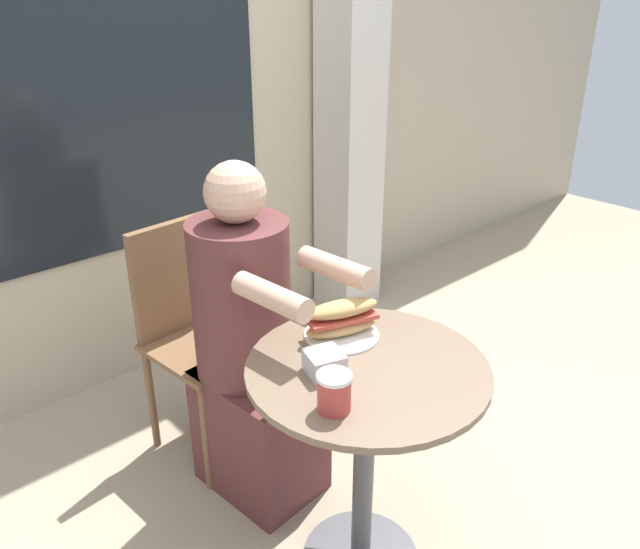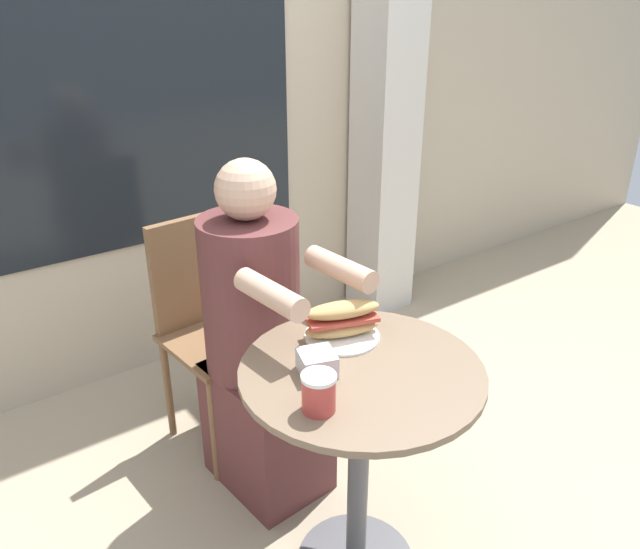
# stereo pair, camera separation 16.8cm
# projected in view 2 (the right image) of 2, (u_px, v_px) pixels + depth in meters

# --- Properties ---
(storefront_wall) EXTENTS (8.00, 0.09, 2.80)m
(storefront_wall) POSITION_uv_depth(u_px,v_px,m) (125.00, 47.00, 2.42)
(storefront_wall) COLOR #B7A88E
(storefront_wall) RESTS_ON ground_plane
(lattice_pillar) EXTENTS (0.26, 0.26, 2.40)m
(lattice_pillar) POSITION_uv_depth(u_px,v_px,m) (388.00, 81.00, 3.01)
(lattice_pillar) COLOR beige
(lattice_pillar) RESTS_ON ground_plane
(cafe_table) EXTENTS (0.65, 0.65, 0.71)m
(cafe_table) POSITION_uv_depth(u_px,v_px,m) (360.00, 428.00, 1.71)
(cafe_table) COLOR brown
(cafe_table) RESTS_ON ground_plane
(diner_chair) EXTENTS (0.41, 0.41, 0.87)m
(diner_chair) POSITION_uv_depth(u_px,v_px,m) (209.00, 312.00, 2.31)
(diner_chair) COLOR brown
(diner_chair) RESTS_ON ground_plane
(seated_diner) EXTENTS (0.36, 0.58, 1.16)m
(seated_diner) POSITION_uv_depth(u_px,v_px,m) (260.00, 354.00, 2.07)
(seated_diner) COLOR brown
(seated_diner) RESTS_ON ground_plane
(sandwich_on_plate) EXTENTS (0.23, 0.21, 0.11)m
(sandwich_on_plate) POSITION_uv_depth(u_px,v_px,m) (342.00, 322.00, 1.75)
(sandwich_on_plate) COLOR white
(sandwich_on_plate) RESTS_ON cafe_table
(drink_cup) EXTENTS (0.08, 0.08, 0.10)m
(drink_cup) POSITION_uv_depth(u_px,v_px,m) (319.00, 392.00, 1.45)
(drink_cup) COLOR #B73D38
(drink_cup) RESTS_ON cafe_table
(napkin_box) EXTENTS (0.11, 0.11, 0.06)m
(napkin_box) POSITION_uv_depth(u_px,v_px,m) (317.00, 363.00, 1.59)
(napkin_box) COLOR silver
(napkin_box) RESTS_ON cafe_table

